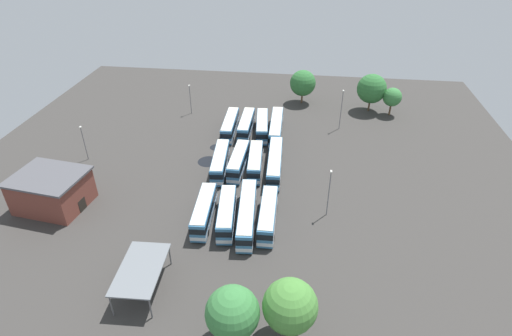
% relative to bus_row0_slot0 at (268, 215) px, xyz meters
% --- Properties ---
extents(ground_plane, '(111.07, 111.07, 0.00)m').
position_rel_bus_row0_slot0_xyz_m(ground_plane, '(15.47, 5.67, -1.90)').
color(ground_plane, '#383533').
extents(bus_row0_slot0, '(11.91, 2.77, 3.59)m').
position_rel_bus_row0_slot0_xyz_m(bus_row0_slot0, '(0.00, 0.00, 0.00)').
color(bus_row0_slot0, teal).
rests_on(bus_row0_slot0, ground_plane).
extents(bus_row0_slot1, '(15.08, 3.73, 3.59)m').
position_rel_bus_row0_slot0_xyz_m(bus_row0_slot1, '(-0.08, 3.33, 0.00)').
color(bus_row0_slot1, teal).
rests_on(bus_row0_slot1, ground_plane).
extents(bus_row0_slot2, '(11.58, 3.72, 3.59)m').
position_rel_bus_row0_slot0_xyz_m(bus_row0_slot2, '(-0.41, 6.55, -0.00)').
color(bus_row0_slot2, teal).
rests_on(bus_row0_slot2, ground_plane).
extents(bus_row0_slot3, '(11.62, 3.11, 3.59)m').
position_rel_bus_row0_slot0_xyz_m(bus_row0_slot3, '(-0.27, 10.26, -0.00)').
color(bus_row0_slot3, teal).
rests_on(bus_row0_slot3, ground_plane).
extents(bus_row1_slot0, '(15.02, 3.10, 3.59)m').
position_rel_bus_row0_slot0_xyz_m(bus_row1_slot0, '(15.94, 0.35, 0.00)').
color(bus_row1_slot0, teal).
rests_on(bus_row1_slot0, ground_plane).
extents(bus_row1_slot1, '(11.60, 3.29, 3.59)m').
position_rel_bus_row0_slot0_xyz_m(bus_row1_slot1, '(15.78, 4.08, -0.00)').
color(bus_row1_slot1, teal).
rests_on(bus_row1_slot1, ground_plane).
extents(bus_row1_slot2, '(11.63, 2.72, 3.59)m').
position_rel_bus_row0_slot0_xyz_m(bus_row1_slot2, '(15.59, 7.30, -0.00)').
color(bus_row1_slot2, teal).
rests_on(bus_row1_slot2, ground_plane).
extents(bus_row1_slot3, '(12.45, 3.48, 3.59)m').
position_rel_bus_row0_slot0_xyz_m(bus_row1_slot3, '(14.95, 10.74, 0.00)').
color(bus_row1_slot3, teal).
rests_on(bus_row1_slot3, ground_plane).
extents(bus_row2_slot0, '(14.99, 2.93, 3.59)m').
position_rel_bus_row0_slot0_xyz_m(bus_row2_slot0, '(30.93, 1.40, 0.00)').
color(bus_row2_slot0, teal).
rests_on(bus_row2_slot0, ground_plane).
extents(bus_row2_slot1, '(12.36, 3.68, 3.59)m').
position_rel_bus_row0_slot0_xyz_m(bus_row2_slot1, '(31.14, 4.55, 0.00)').
color(bus_row2_slot1, teal).
rests_on(bus_row2_slot1, ground_plane).
extents(bus_row2_slot2, '(12.07, 2.60, 3.59)m').
position_rel_bus_row0_slot0_xyz_m(bus_row2_slot2, '(31.19, 8.12, 0.00)').
color(bus_row2_slot2, teal).
rests_on(bus_row2_slot2, ground_plane).
extents(bus_row2_slot3, '(12.61, 2.88, 3.59)m').
position_rel_bus_row0_slot0_xyz_m(bus_row2_slot3, '(30.58, 11.68, 0.00)').
color(bus_row2_slot3, teal).
rests_on(bus_row2_slot3, ground_plane).
extents(depot_building, '(10.65, 12.42, 6.05)m').
position_rel_bus_row0_slot0_xyz_m(depot_building, '(0.41, 36.37, 1.15)').
color(depot_building, brown).
rests_on(depot_building, ground_plane).
extents(maintenance_shelter, '(9.96, 5.94, 3.67)m').
position_rel_bus_row0_slot0_xyz_m(maintenance_shelter, '(-15.13, 14.99, 1.58)').
color(maintenance_shelter, slate).
rests_on(maintenance_shelter, ground_plane).
extents(lamp_post_far_corner, '(0.56, 0.28, 7.31)m').
position_rel_bus_row0_slot0_xyz_m(lamp_post_far_corner, '(39.60, 23.07, 2.17)').
color(lamp_post_far_corner, slate).
rests_on(lamp_post_far_corner, ground_plane).
extents(lamp_post_mid_lot, '(0.56, 0.28, 9.32)m').
position_rel_bus_row0_slot0_xyz_m(lamp_post_mid_lot, '(35.81, -12.71, 3.18)').
color(lamp_post_mid_lot, slate).
rests_on(lamp_post_mid_lot, ground_plane).
extents(lamp_post_near_entrance, '(0.56, 0.28, 8.58)m').
position_rel_bus_row0_slot0_xyz_m(lamp_post_near_entrance, '(3.74, -9.38, 2.81)').
color(lamp_post_near_entrance, slate).
rests_on(lamp_post_near_entrance, ground_plane).
extents(lamp_post_by_building, '(0.56, 0.28, 7.34)m').
position_rel_bus_row0_slot0_xyz_m(lamp_post_by_building, '(15.49, 38.06, 2.19)').
color(lamp_post_by_building, slate).
rests_on(lamp_post_by_building, ground_plane).
extents(tree_west_edge, '(6.21, 6.21, 8.04)m').
position_rel_bus_row0_slot0_xyz_m(tree_west_edge, '(-21.43, 1.76, 3.04)').
color(tree_west_edge, brown).
rests_on(tree_west_edge, ground_plane).
extents(tree_north_edge, '(7.09, 7.09, 9.34)m').
position_rel_bus_row0_slot0_xyz_m(tree_north_edge, '(46.83, -20.40, 3.90)').
color(tree_north_edge, brown).
rests_on(tree_north_edge, ground_plane).
extents(tree_east_edge, '(6.30, 6.30, 8.67)m').
position_rel_bus_row0_slot0_xyz_m(tree_east_edge, '(-20.15, -4.55, 3.61)').
color(tree_east_edge, brown).
rests_on(tree_east_edge, ground_plane).
extents(tree_northwest, '(6.53, 6.53, 8.60)m').
position_rel_bus_row0_slot0_xyz_m(tree_northwest, '(49.74, -3.65, 3.43)').
color(tree_northwest, brown).
rests_on(tree_northwest, ground_plane).
extents(tree_northeast, '(4.45, 4.45, 6.84)m').
position_rel_bus_row0_slot0_xyz_m(tree_northeast, '(45.05, -25.22, 2.70)').
color(tree_northeast, brown).
rests_on(tree_northeast, ground_plane).
extents(puddle_between_rows, '(2.88, 2.88, 0.01)m').
position_rel_bus_row0_slot0_xyz_m(puddle_between_rows, '(23.60, 13.38, -1.89)').
color(puddle_between_rows, black).
rests_on(puddle_between_rows, ground_plane).
extents(puddle_near_shelter, '(4.25, 4.25, 0.01)m').
position_rel_bus_row0_slot0_xyz_m(puddle_near_shelter, '(17.72, 13.82, -1.89)').
color(puddle_near_shelter, black).
rests_on(puddle_near_shelter, ground_plane).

